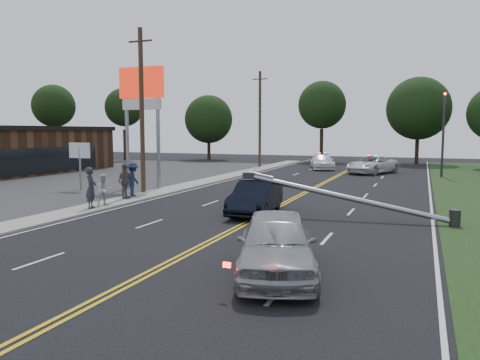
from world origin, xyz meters
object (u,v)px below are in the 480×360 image
at_px(utility_pole_far, 260,119).
at_px(crashed_sedan, 256,197).
at_px(bystander_c, 133,179).
at_px(bystander_d, 125,181).
at_px(bystander_b, 104,190).
at_px(utility_pole_mid, 142,111).
at_px(small_sign, 80,154).
at_px(bystander_a, 91,188).
at_px(emergency_a, 372,165).
at_px(emergency_b, 322,162).
at_px(pylon_sign, 142,98).
at_px(traffic_signal, 444,127).
at_px(waiting_sedan, 276,243).
at_px(fallen_streetlight, 356,199).

distance_m(utility_pole_far, crashed_sedan, 27.92).
relative_size(bystander_c, bystander_d, 1.00).
bearing_deg(bystander_c, bystander_b, 173.86).
xyz_separation_m(crashed_sedan, bystander_b, (-7.69, -1.14, 0.13)).
height_order(utility_pole_mid, bystander_b, utility_pole_mid).
distance_m(utility_pole_mid, utility_pole_far, 22.00).
distance_m(small_sign, bystander_a, 8.65).
bearing_deg(crashed_sedan, bystander_b, -176.42).
relative_size(emergency_a, bystander_d, 2.94).
height_order(utility_pole_mid, bystander_c, utility_pole_mid).
bearing_deg(emergency_b, bystander_b, -117.94).
bearing_deg(bystander_c, bystander_d, 169.73).
bearing_deg(utility_pole_far, bystander_c, -88.55).
bearing_deg(utility_pole_mid, crashed_sedan, -25.14).
xyz_separation_m(pylon_sign, bystander_b, (2.44, -7.28, -5.09)).
relative_size(crashed_sedan, emergency_a, 0.82).
relative_size(crashed_sedan, bystander_d, 2.42).
height_order(pylon_sign, crashed_sedan, pylon_sign).
bearing_deg(traffic_signal, bystander_c, -130.24).
relative_size(utility_pole_far, waiting_sedan, 1.98).
bearing_deg(small_sign, bystander_b, -41.64).
distance_m(small_sign, utility_pole_far, 22.68).
relative_size(traffic_signal, bystander_a, 3.51).
relative_size(traffic_signal, emergency_b, 1.33).
distance_m(utility_pole_mid, emergency_b, 23.81).
distance_m(utility_pole_mid, bystander_a, 7.45).
bearing_deg(fallen_streetlight, waiting_sedan, -96.23).
distance_m(bystander_b, bystander_c, 3.36).
distance_m(emergency_a, bystander_a, 27.70).
distance_m(traffic_signal, fallen_streetlight, 22.62).
distance_m(pylon_sign, bystander_c, 6.59).
bearing_deg(crashed_sedan, utility_pole_mid, 150.01).
distance_m(fallen_streetlight, utility_pole_far, 29.54).
relative_size(traffic_signal, fallen_streetlight, 0.75).
xyz_separation_m(utility_pole_far, emergency_b, (6.52, 0.49, -4.32)).
relative_size(utility_pole_far, crashed_sedan, 2.11).
height_order(fallen_streetlight, utility_pole_mid, utility_pole_mid).
height_order(small_sign, bystander_b, small_sign).
xyz_separation_m(fallen_streetlight, bystander_d, (-12.70, 1.11, 0.18)).
bearing_deg(small_sign, bystander_a, -46.52).
bearing_deg(pylon_sign, traffic_signal, 40.39).
xyz_separation_m(utility_pole_mid, bystander_d, (0.69, -2.89, -3.99)).
height_order(small_sign, utility_pole_mid, utility_pole_mid).
relative_size(fallen_streetlight, emergency_a, 1.63).
bearing_deg(bystander_a, small_sign, 19.90).
relative_size(utility_pole_far, emergency_b, 1.89).
xyz_separation_m(pylon_sign, emergency_a, (13.02, 17.36, -5.20)).
bearing_deg(traffic_signal, emergency_a, 166.71).
xyz_separation_m(crashed_sedan, bystander_c, (-8.21, 2.18, 0.31)).
bearing_deg(pylon_sign, small_sign, -150.26).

